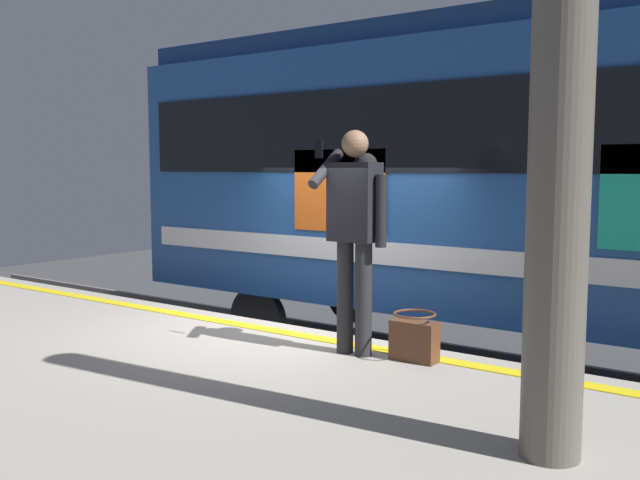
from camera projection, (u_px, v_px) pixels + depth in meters
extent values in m
plane|color=#3D3D3F|center=(295.00, 420.00, 7.00)|extent=(25.18, 25.18, 0.00)
cube|color=#9E998E|center=(85.00, 454.00, 4.99)|extent=(15.87, 4.85, 0.96)
cube|color=yellow|center=(275.00, 331.00, 6.66)|extent=(15.56, 0.16, 0.01)
cube|color=slate|center=(382.00, 373.00, 8.34)|extent=(20.64, 0.08, 0.16)
cube|color=slate|center=(436.00, 348.00, 9.50)|extent=(20.64, 0.08, 0.16)
cube|color=#1E478C|center=(532.00, 177.00, 7.81)|extent=(9.55, 2.71, 2.89)
cube|color=navy|center=(537.00, 33.00, 7.65)|extent=(9.36, 2.49, 0.24)
cube|color=black|center=(484.00, 126.00, 6.66)|extent=(9.07, 0.03, 0.90)
cube|color=silver|center=(481.00, 261.00, 6.79)|extent=(9.07, 0.03, 0.24)
cube|color=#D85919|center=(338.00, 191.00, 7.69)|extent=(1.20, 0.02, 0.90)
cylinder|color=black|center=(258.00, 319.00, 8.93)|extent=(0.84, 0.12, 0.84)
cylinder|color=black|center=(352.00, 295.00, 10.68)|extent=(0.84, 0.12, 0.84)
cylinder|color=#262628|center=(363.00, 299.00, 5.75)|extent=(0.14, 0.14, 0.94)
cylinder|color=#262628|center=(345.00, 297.00, 5.85)|extent=(0.14, 0.14, 0.94)
cube|color=black|center=(355.00, 202.00, 5.72)|extent=(0.40, 0.24, 0.64)
sphere|color=black|center=(365.00, 165.00, 5.82)|extent=(0.20, 0.20, 0.20)
sphere|color=#997051|center=(355.00, 144.00, 5.67)|extent=(0.22, 0.22, 0.22)
cylinder|color=black|center=(381.00, 211.00, 5.58)|extent=(0.09, 0.09, 0.58)
cylinder|color=black|center=(326.00, 169.00, 5.76)|extent=(0.09, 0.42, 0.33)
cube|color=black|center=(319.00, 149.00, 5.66)|extent=(0.07, 0.02, 0.15)
cube|color=#59331E|center=(414.00, 341.00, 5.62)|extent=(0.38, 0.16, 0.32)
torus|color=#59331E|center=(415.00, 314.00, 5.60)|extent=(0.34, 0.34, 0.02)
cylinder|color=#59544C|center=(563.00, 58.00, 3.55)|extent=(0.32, 0.32, 4.19)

